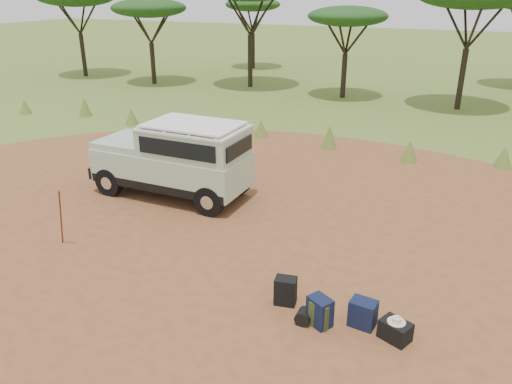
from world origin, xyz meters
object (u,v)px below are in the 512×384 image
at_px(safari_vehicle, 176,161).
at_px(walking_staff, 61,218).
at_px(backpack_navy, 320,312).
at_px(hard_case, 395,331).
at_px(duffel_navy, 363,313).
at_px(backpack_black, 285,291).
at_px(backpack_olive, 321,314).

relative_size(safari_vehicle, walking_staff, 3.05).
relative_size(backpack_navy, hard_case, 1.10).
bearing_deg(hard_case, duffel_navy, -170.99).
distance_m(safari_vehicle, backpack_black, 6.16).
bearing_deg(backpack_navy, hard_case, 36.52).
relative_size(backpack_black, hard_case, 1.10).
bearing_deg(safari_vehicle, walking_staff, -100.89).
bearing_deg(backpack_olive, safari_vehicle, 155.32).
height_order(walking_staff, duffel_navy, walking_staff).
relative_size(safari_vehicle, duffel_navy, 9.07).
relative_size(safari_vehicle, backpack_black, 8.40).
height_order(backpack_navy, duffel_navy, backpack_navy).
height_order(backpack_navy, backpack_olive, backpack_navy).
distance_m(safari_vehicle, duffel_navy, 7.44).
distance_m(safari_vehicle, backpack_navy, 7.01).
height_order(walking_staff, backpack_olive, walking_staff).
distance_m(backpack_olive, hard_case, 1.31).
bearing_deg(hard_case, safari_vehicle, 173.18).
bearing_deg(backpack_black, backpack_olive, -35.21).
bearing_deg(walking_staff, hard_case, -62.49).
bearing_deg(backpack_navy, walking_staff, -153.04).
xyz_separation_m(safari_vehicle, backpack_navy, (5.61, -4.12, -0.80)).
distance_m(duffel_navy, hard_case, 0.63).
bearing_deg(backpack_navy, safari_vehicle, 174.17).
bearing_deg(backpack_black, safari_vehicle, 132.12).
bearing_deg(backpack_olive, duffel_navy, 36.23).
height_order(safari_vehicle, duffel_navy, safari_vehicle).
bearing_deg(backpack_black, hard_case, -15.97).
relative_size(backpack_olive, duffel_navy, 0.98).
bearing_deg(safari_vehicle, backpack_black, -37.26).
height_order(safari_vehicle, walking_staff, safari_vehicle).
height_order(backpack_black, backpack_navy, backpack_navy).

